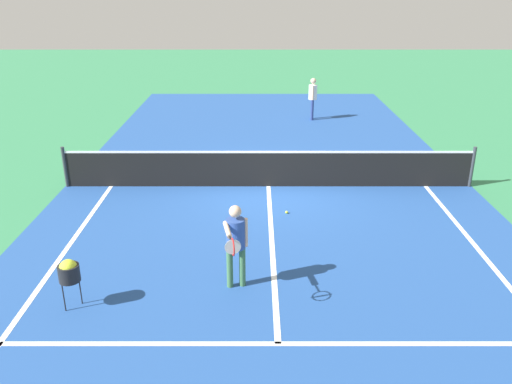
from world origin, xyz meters
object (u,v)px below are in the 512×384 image
at_px(ball_hopper, 69,271).
at_px(net, 269,168).
at_px(player_near, 236,238).
at_px(tennis_ball_near_net, 287,212).
at_px(player_far, 313,95).

bearing_deg(ball_hopper, net, 58.79).
bearing_deg(player_near, tennis_ball_near_net, 71.37).
distance_m(player_far, tennis_ball_near_net, 9.09).
xyz_separation_m(player_near, tennis_ball_near_net, (1.05, 3.11, -0.91)).
relative_size(net, player_far, 6.65).
height_order(player_near, tennis_ball_near_net, player_near).
height_order(net, tennis_ball_near_net, net).
distance_m(net, player_near, 4.91).
height_order(player_near, player_far, player_far).
bearing_deg(player_near, net, 82.15).
bearing_deg(player_far, net, -104.43).
bearing_deg(player_far, tennis_ball_near_net, -99.35).
relative_size(player_far, ball_hopper, 1.82).
xyz_separation_m(net, tennis_ball_near_net, (0.38, -1.73, -0.46)).
bearing_deg(ball_hopper, tennis_ball_near_net, 45.31).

